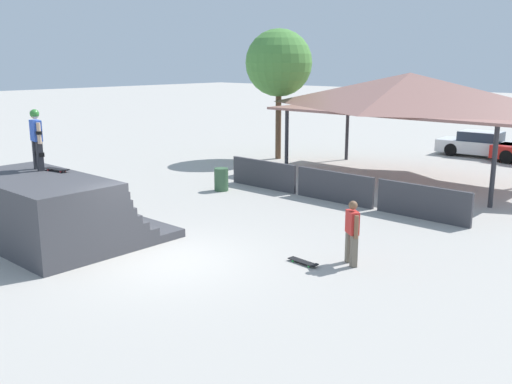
% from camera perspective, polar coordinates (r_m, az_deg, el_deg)
% --- Properties ---
extents(ground_plane, '(160.00, 160.00, 0.00)m').
position_cam_1_polar(ground_plane, '(14.12, -9.36, -6.80)').
color(ground_plane, '#ADA8A0').
extents(quarter_pipe_ramp, '(4.69, 4.16, 1.80)m').
position_cam_1_polar(quarter_pipe_ramp, '(16.12, -19.87, -1.91)').
color(quarter_pipe_ramp, '#424247').
rests_on(quarter_pipe_ramp, ground).
extents(skater_on_deck, '(0.72, 0.30, 1.66)m').
position_cam_1_polar(skater_on_deck, '(16.71, -21.11, 5.31)').
color(skater_on_deck, '#2D2D33').
rests_on(skater_on_deck, quarter_pipe_ramp).
extents(skateboard_on_deck, '(0.87, 0.35, 0.09)m').
position_cam_1_polar(skateboard_on_deck, '(16.44, -19.26, 2.17)').
color(skateboard_on_deck, red).
rests_on(skateboard_on_deck, quarter_pipe_ramp).
extents(bystander_walking, '(0.56, 0.46, 1.56)m').
position_cam_1_polar(bystander_walking, '(13.62, 9.59, -3.71)').
color(bystander_walking, '#6B6051').
rests_on(bystander_walking, ground).
extents(skateboard_on_ground, '(0.85, 0.27, 0.09)m').
position_cam_1_polar(skateboard_on_ground, '(13.74, 4.81, -6.98)').
color(skateboard_on_ground, green).
rests_on(skateboard_on_ground, ground).
extents(barrier_fence, '(9.55, 0.12, 1.05)m').
position_cam_1_polar(barrier_fence, '(19.68, 7.85, 0.52)').
color(barrier_fence, '#3D3D42').
rests_on(barrier_fence, ground).
extents(pavilion_shelter, '(10.24, 5.45, 4.27)m').
position_cam_1_polar(pavilion_shelter, '(23.72, 15.08, 9.56)').
color(pavilion_shelter, '#2D2D33').
rests_on(pavilion_shelter, ground).
extents(tree_beside_pavilion, '(3.19, 3.19, 6.22)m').
position_cam_1_polar(tree_beside_pavilion, '(27.86, 2.30, 12.73)').
color(tree_beside_pavilion, brown).
rests_on(tree_beside_pavilion, ground).
extents(trash_bin, '(0.52, 0.52, 0.85)m').
position_cam_1_polar(trash_bin, '(21.22, -3.49, 1.27)').
color(trash_bin, '#385B3D').
rests_on(trash_bin, ground).
extents(parked_car_white, '(4.39, 1.96, 1.27)m').
position_cam_1_polar(parked_car_white, '(30.89, 21.67, 4.42)').
color(parked_car_white, silver).
rests_on(parked_car_white, ground).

